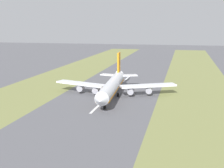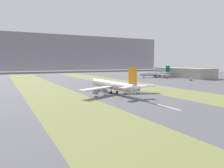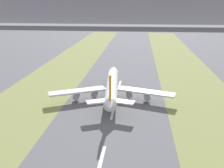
{
  "view_description": "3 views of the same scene",
  "coord_description": "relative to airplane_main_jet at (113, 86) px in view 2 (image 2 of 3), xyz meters",
  "views": [
    {
      "loc": [
        -36.44,
        142.86,
        36.52
      ],
      "look_at": [
        -2.57,
        -4.32,
        7.0
      ],
      "focal_mm": 50.0,
      "sensor_mm": 36.0,
      "label": 1
    },
    {
      "loc": [
        -78.12,
        -151.46,
        23.69
      ],
      "look_at": [
        -2.57,
        -4.32,
        7.0
      ],
      "focal_mm": 35.0,
      "sensor_mm": 36.0,
      "label": 2
    },
    {
      "loc": [
        11.01,
        -136.3,
        49.08
      ],
      "look_at": [
        -2.57,
        -4.32,
        7.0
      ],
      "focal_mm": 42.0,
      "sensor_mm": 36.0,
      "label": 3
    }
  ],
  "objects": [
    {
      "name": "ground_plane",
      "position": [
        2.43,
        6.22,
        -6.02
      ],
      "size": [
        800.0,
        800.0,
        0.0
      ],
      "primitive_type": "plane",
      "color": "#56565B"
    },
    {
      "name": "grass_median_west",
      "position": [
        -42.57,
        6.22,
        -6.02
      ],
      "size": [
        40.0,
        600.0,
        0.01
      ],
      "primitive_type": "cube",
      "color": "olive",
      "rests_on": "ground"
    },
    {
      "name": "grass_median_east",
      "position": [
        47.43,
        6.22,
        -6.02
      ],
      "size": [
        40.0,
        600.0,
        0.01
      ],
      "primitive_type": "cube",
      "color": "olive",
      "rests_on": "ground"
    },
    {
      "name": "centreline_dash_near",
      "position": [
        2.43,
        -58.1,
        -6.01
      ],
      "size": [
        1.2,
        18.0,
        0.01
      ],
      "primitive_type": "cube",
      "color": "silver",
      "rests_on": "ground"
    },
    {
      "name": "centreline_dash_mid",
      "position": [
        2.43,
        -18.1,
        -6.01
      ],
      "size": [
        1.2,
        18.0,
        0.01
      ],
      "primitive_type": "cube",
      "color": "silver",
      "rests_on": "ground"
    },
    {
      "name": "centreline_dash_far",
      "position": [
        2.43,
        21.9,
        -6.01
      ],
      "size": [
        1.2,
        18.0,
        0.01
      ],
      "primitive_type": "cube",
      "color": "silver",
      "rests_on": "ground"
    },
    {
      "name": "airplane_main_jet",
      "position": [
        0.0,
        0.0,
        0.0
      ],
      "size": [
        63.96,
        67.22,
        20.2
      ],
      "color": "silver",
      "rests_on": "ground"
    },
    {
      "name": "terminal_building",
      "position": [
        182.21,
        109.61,
        1.17
      ],
      "size": [
        36.0,
        97.64,
        14.39
      ],
      "primitive_type": "cube",
      "color": "#A39E93",
      "rests_on": "ground"
    },
    {
      "name": "airplane_parked_apron",
      "position": [
        138.88,
        124.05,
        -0.7
      ],
      "size": [
        59.24,
        56.04,
        17.83
      ],
      "color": "silver",
      "rests_on": "ground"
    },
    {
      "name": "service_truck",
      "position": [
        140.79,
        56.09,
        -4.36
      ],
      "size": [
        5.9,
        5.68,
        3.1
      ],
      "color": "#4C4C51",
      "rests_on": "ground"
    },
    {
      "name": "apron_car",
      "position": [
        136.74,
        96.74,
        -5.02
      ],
      "size": [
        2.54,
        4.62,
        2.03
      ],
      "color": "#B2231E",
      "rests_on": "ground"
    },
    {
      "name": "mountain_ridge",
      "position": [
        2.43,
        526.22,
        44.26
      ],
      "size": [
        800.0,
        120.0,
        100.56
      ],
      "primitive_type": "cube",
      "color": "gray",
      "rests_on": "ground"
    }
  ]
}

